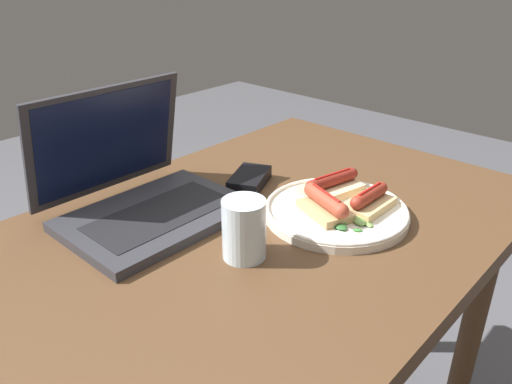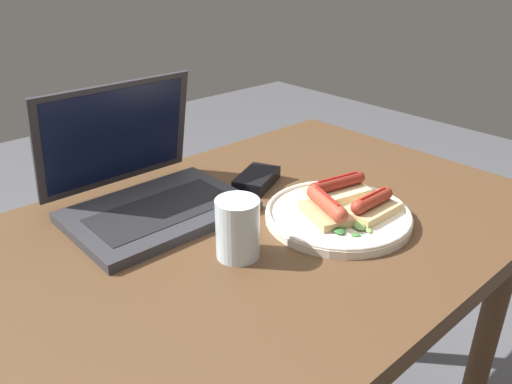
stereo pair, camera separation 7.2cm
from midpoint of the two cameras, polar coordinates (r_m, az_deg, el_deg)
The scene contains 9 objects.
desk at distance 0.94m, azimuth 2.76°, elevation -9.21°, with size 1.04×0.69×0.76m.
laptop at distance 0.92m, azimuth -10.30°, elevation 0.33°, with size 0.31×0.27×0.22m.
plate at distance 0.90m, azimuth 11.61°, elevation -2.61°, with size 0.26×0.26×0.02m.
sausage_toast_left at distance 0.87m, azimuth 10.37°, elevation -1.83°, with size 0.09×0.11×0.04m.
sausage_toast_middle at distance 0.90m, azimuth 15.31°, elevation -1.57°, with size 0.11×0.06×0.04m.
sausage_toast_right at distance 0.95m, azimuth 11.38°, elevation 0.36°, with size 0.13×0.09×0.04m.
salad_pile at distance 0.85m, azimuth 13.38°, elevation -4.02°, with size 0.06×0.06×0.01m.
drinking_glass at distance 0.77m, azimuth 0.58°, elevation -4.25°, with size 0.07×0.07×0.10m.
external_drive at distance 1.02m, azimuth 2.12°, elevation 1.42°, with size 0.13×0.10×0.03m.
Camera 2 is at (-0.52, -0.56, 1.19)m, focal length 35.00 mm.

